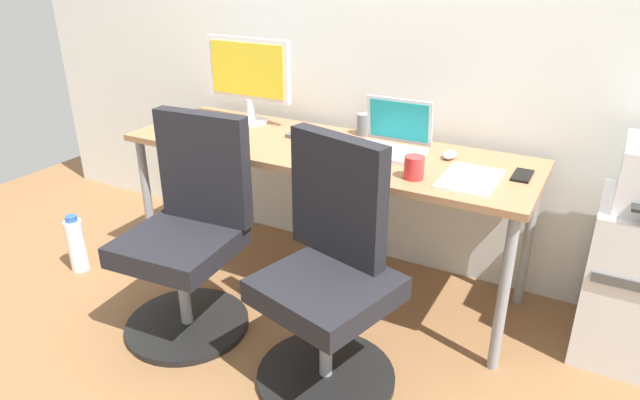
% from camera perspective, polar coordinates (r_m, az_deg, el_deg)
% --- Properties ---
extents(ground_plane, '(5.28, 5.28, 0.00)m').
position_cam_1_polar(ground_plane, '(2.91, 0.48, -8.01)').
color(ground_plane, brown).
extents(back_wall, '(4.40, 0.04, 2.60)m').
position_cam_1_polar(back_wall, '(2.82, 4.52, 19.06)').
color(back_wall, silver).
rests_on(back_wall, ground).
extents(desk, '(1.91, 0.62, 0.71)m').
position_cam_1_polar(desk, '(2.62, 0.52, 4.16)').
color(desk, '#996B47').
rests_on(desk, ground).
extents(office_chair_left, '(0.54, 0.54, 0.94)m').
position_cam_1_polar(office_chair_left, '(2.46, -13.10, -3.72)').
color(office_chair_left, black).
rests_on(office_chair_left, ground).
extents(office_chair_right, '(0.54, 0.54, 0.94)m').
position_cam_1_polar(office_chair_right, '(2.11, 1.03, -7.95)').
color(office_chair_right, black).
rests_on(office_chair_right, ground).
extents(water_bottle_on_floor, '(0.09, 0.09, 0.31)m').
position_cam_1_polar(water_bottle_on_floor, '(3.18, -23.45, -4.15)').
color(water_bottle_on_floor, white).
rests_on(water_bottle_on_floor, ground).
extents(desktop_monitor, '(0.48, 0.18, 0.43)m').
position_cam_1_polar(desktop_monitor, '(2.94, -7.23, 12.51)').
color(desktop_monitor, silver).
rests_on(desktop_monitor, desk).
extents(open_laptop, '(0.31, 0.26, 0.23)m').
position_cam_1_polar(open_laptop, '(2.55, 7.34, 6.14)').
color(open_laptop, silver).
rests_on(open_laptop, desk).
extents(keyboard_by_monitor, '(0.34, 0.12, 0.02)m').
position_cam_1_polar(keyboard_by_monitor, '(2.69, -11.47, 5.77)').
color(keyboard_by_monitor, silver).
rests_on(keyboard_by_monitor, desk).
extents(keyboard_by_laptop, '(0.34, 0.12, 0.02)m').
position_cam_1_polar(keyboard_by_laptop, '(2.69, 0.19, 6.31)').
color(keyboard_by_laptop, '#515156').
rests_on(keyboard_by_laptop, desk).
extents(mouse_by_monitor, '(0.06, 0.10, 0.03)m').
position_cam_1_polar(mouse_by_monitor, '(2.51, 12.98, 4.49)').
color(mouse_by_monitor, '#B7B7B7').
rests_on(mouse_by_monitor, desk).
extents(mouse_by_laptop, '(0.06, 0.10, 0.03)m').
position_cam_1_polar(mouse_by_laptop, '(3.12, -12.02, 8.42)').
color(mouse_by_laptop, '#515156').
rests_on(mouse_by_laptop, desk).
extents(coffee_mug, '(0.08, 0.08, 0.09)m').
position_cam_1_polar(coffee_mug, '(2.25, 9.51, 3.27)').
color(coffee_mug, red).
rests_on(coffee_mug, desk).
extents(pen_cup, '(0.07, 0.07, 0.10)m').
position_cam_1_polar(pen_cup, '(2.76, 4.48, 7.64)').
color(pen_cup, slate).
rests_on(pen_cup, desk).
extents(phone_near_laptop, '(0.07, 0.14, 0.01)m').
position_cam_1_polar(phone_near_laptop, '(2.39, 19.83, 2.36)').
color(phone_near_laptop, black).
rests_on(phone_near_laptop, desk).
extents(notebook, '(0.21, 0.15, 0.03)m').
position_cam_1_polar(notebook, '(2.91, -12.34, 7.18)').
color(notebook, orange).
rests_on(notebook, desk).
extents(paper_pile, '(0.21, 0.30, 0.01)m').
position_cam_1_polar(paper_pile, '(2.29, 14.97, 2.06)').
color(paper_pile, white).
rests_on(paper_pile, desk).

